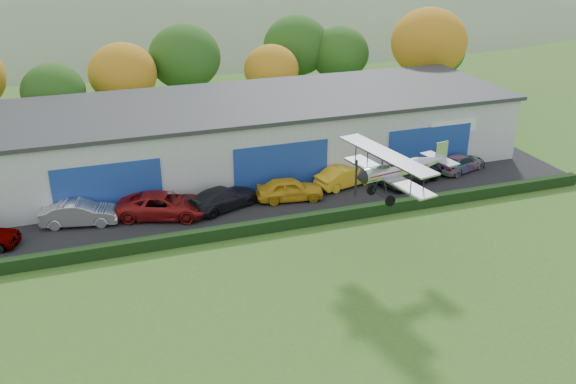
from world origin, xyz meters
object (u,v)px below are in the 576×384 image
object	(u,v)px
car_6	(409,172)
biplane	(399,167)
car_3	(223,198)
car_4	(290,189)
car_1	(80,213)
car_5	(345,176)
hangar	(257,132)
car_2	(164,205)
car_7	(461,163)

from	to	relation	value
car_6	biplane	xyz separation A→B (m)	(-6.20, -9.20, 4.60)
car_3	biplane	bearing A→B (deg)	-160.86
car_4	biplane	distance (m)	10.66
car_1	car_5	distance (m)	18.66
car_1	car_6	bearing A→B (deg)	-80.29
car_1	car_4	world-z (taller)	car_1
hangar	car_2	world-z (taller)	hangar
car_2	car_5	world-z (taller)	car_2
car_6	biplane	size ratio (longest dim) A/B	0.76
biplane	car_3	bearing A→B (deg)	121.22
hangar	car_2	distance (m)	11.65
biplane	car_4	bearing A→B (deg)	99.97
car_4	car_6	size ratio (longest dim) A/B	0.83
hangar	car_6	distance (m)	12.30
car_4	car_7	size ratio (longest dim) A/B	1.01
car_2	car_3	distance (m)	3.99
car_6	car_7	distance (m)	4.93
car_3	biplane	distance (m)	13.04
hangar	car_2	size ratio (longest dim) A/B	6.90
car_6	car_7	xyz separation A→B (m)	(4.89, 0.65, -0.12)
car_7	biplane	xyz separation A→B (m)	(-11.08, -9.85, 4.72)
car_3	car_6	size ratio (longest dim) A/B	0.93
car_6	biplane	distance (m)	12.01
car_5	biplane	xyz separation A→B (m)	(-1.34, -10.03, 4.62)
car_2	car_3	bearing A→B (deg)	-72.00
car_5	car_7	bearing A→B (deg)	-106.73
car_3	car_4	xyz separation A→B (m)	(4.75, -0.12, 0.04)
car_4	hangar	bearing A→B (deg)	8.69
car_1	car_6	xyz separation A→B (m)	(23.52, -0.61, -0.02)
car_4	car_6	world-z (taller)	car_4
car_2	hangar	bearing A→B (deg)	-30.33
car_3	car_5	distance (m)	9.42
hangar	car_7	world-z (taller)	hangar
car_5	hangar	bearing A→B (deg)	19.17
hangar	car_6	bearing A→B (deg)	-38.34
hangar	biplane	xyz separation A→B (m)	(3.35, -16.75, 2.78)
car_5	car_3	bearing A→B (deg)	79.61
car_3	car_7	xyz separation A→B (m)	(19.13, 0.69, -0.09)
car_1	car_3	size ratio (longest dim) A/B	0.93
car_2	car_6	size ratio (longest dim) A/B	1.04
car_1	car_4	xyz separation A→B (m)	(14.02, -0.77, -0.00)
car_2	car_5	xyz separation A→B (m)	(13.38, 0.82, -0.05)
car_3	biplane	xyz separation A→B (m)	(8.05, -9.16, 4.63)
car_4	car_1	bearing A→B (deg)	95.22
car_7	biplane	size ratio (longest dim) A/B	0.62
car_4	car_6	xyz separation A→B (m)	(9.50, 0.16, -0.01)
car_6	biplane	bearing A→B (deg)	125.07
car_1	car_5	world-z (taller)	car_1
car_5	car_6	distance (m)	4.93
car_4	car_2	bearing A→B (deg)	97.26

